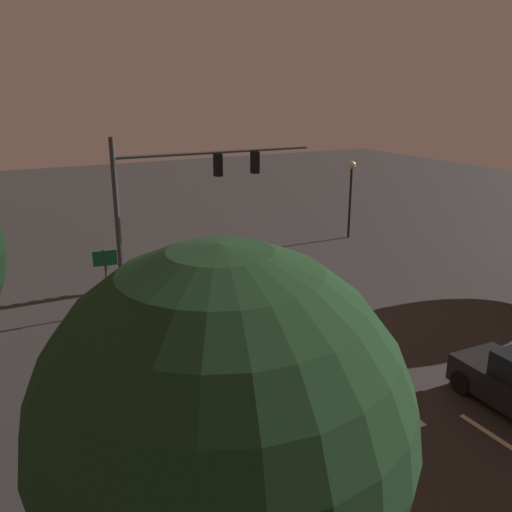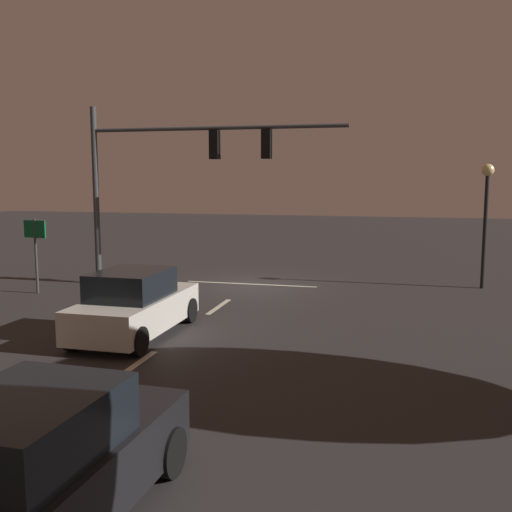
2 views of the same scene
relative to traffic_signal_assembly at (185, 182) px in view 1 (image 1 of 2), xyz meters
The scene contains 10 objects.
ground_plane 5.32m from the traffic_signal_assembly, 155.32° to the right, with size 80.00×80.00×0.00m, color #2D2B2B.
traffic_signal_assembly is the anchor object (origin of this frame).
lane_dash_far 5.90m from the traffic_signal_assembly, 132.22° to the left, with size 2.20×0.16×0.01m, color beige.
lane_dash_mid 10.23m from the traffic_signal_assembly, 106.19° to the left, with size 2.20×0.16×0.01m, color beige.
lane_dash_near 15.70m from the traffic_signal_assembly, 99.80° to the left, with size 2.20×0.16×0.01m, color beige.
stop_bar 5.32m from the traffic_signal_assembly, 155.11° to the right, with size 5.00×0.16×0.01m, color beige.
car_approaching 7.68m from the traffic_signal_assembly, 103.10° to the left, with size 1.94×4.39×1.70m.
street_lamp_left_kerb 11.26m from the traffic_signal_assembly, 167.41° to the right, with size 0.44×0.44×4.47m.
route_sign 5.46m from the traffic_signal_assembly, 28.48° to the left, with size 0.90×0.18×2.59m.
tree_right_near 18.71m from the traffic_signal_assembly, 70.78° to the left, with size 4.22×4.22×6.97m.
Camera 1 is at (10.80, 23.58, 8.45)m, focal length 38.11 mm.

